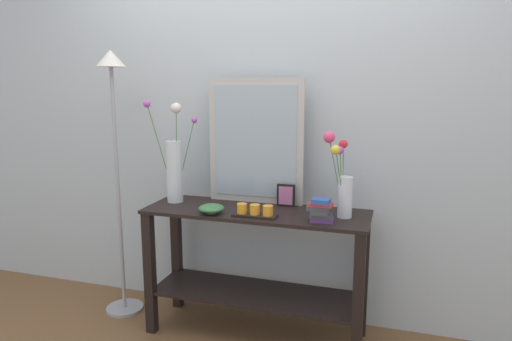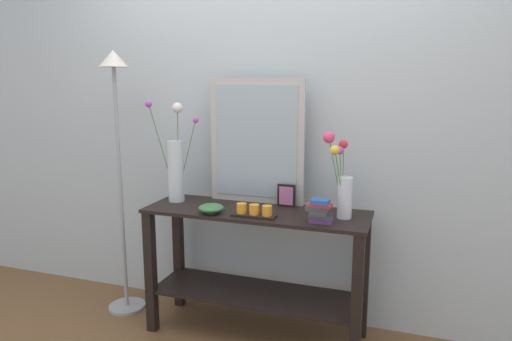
# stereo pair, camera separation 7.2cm
# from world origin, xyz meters

# --- Properties ---
(ground_plane) EXTENTS (7.00, 6.00, 0.02)m
(ground_plane) POSITION_xyz_m (0.00, 0.00, -0.01)
(ground_plane) COLOR brown
(wall_back) EXTENTS (6.40, 0.08, 2.70)m
(wall_back) POSITION_xyz_m (0.00, 0.33, 1.35)
(wall_back) COLOR #B2BCC1
(wall_back) RESTS_ON ground
(console_table) EXTENTS (1.29, 0.42, 0.77)m
(console_table) POSITION_xyz_m (0.00, 0.00, 0.48)
(console_table) COLOR black
(console_table) RESTS_ON ground
(mirror_leaning) EXTENTS (0.59, 0.03, 0.75)m
(mirror_leaning) POSITION_xyz_m (-0.06, 0.18, 1.14)
(mirror_leaning) COLOR #B7B2AD
(mirror_leaning) RESTS_ON console_table
(tall_vase_left) EXTENTS (0.25, 0.22, 0.62)m
(tall_vase_left) POSITION_xyz_m (-0.53, 0.04, 0.99)
(tall_vase_left) COLOR silver
(tall_vase_left) RESTS_ON console_table
(vase_right) EXTENTS (0.17, 0.18, 0.47)m
(vase_right) POSITION_xyz_m (0.48, 0.01, 0.96)
(vase_right) COLOR silver
(vase_right) RESTS_ON console_table
(candle_tray) EXTENTS (0.24, 0.09, 0.07)m
(candle_tray) POSITION_xyz_m (0.03, -0.12, 0.79)
(candle_tray) COLOR black
(candle_tray) RESTS_ON console_table
(picture_frame_small) EXTENTS (0.11, 0.01, 0.13)m
(picture_frame_small) POSITION_xyz_m (0.14, 0.14, 0.83)
(picture_frame_small) COLOR black
(picture_frame_small) RESTS_ON console_table
(decorative_bowl) EXTENTS (0.14, 0.14, 0.05)m
(decorative_bowl) POSITION_xyz_m (-0.22, -0.14, 0.80)
(decorative_bowl) COLOR #38703D
(decorative_bowl) RESTS_ON console_table
(book_stack) EXTENTS (0.14, 0.10, 0.13)m
(book_stack) POSITION_xyz_m (0.39, -0.12, 0.83)
(book_stack) COLOR #663884
(book_stack) RESTS_ON console_table
(floor_lamp) EXTENTS (0.24, 0.24, 1.68)m
(floor_lamp) POSITION_xyz_m (-0.92, 0.01, 1.14)
(floor_lamp) COLOR #9E9EA3
(floor_lamp) RESTS_ON ground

